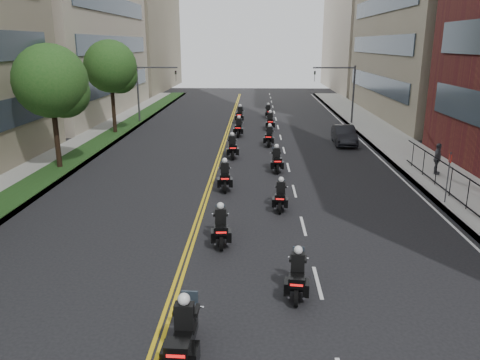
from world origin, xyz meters
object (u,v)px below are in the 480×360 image
object	(u,v)px
motorcycle_7	(276,161)
motorcycle_13	(268,112)
motorcycle_4	(221,228)
motorcycle_3	(297,276)
motorcycle_9	(269,137)
pedestrian_c	(437,159)
motorcycle_10	(239,128)
parked_sedan	(344,135)
motorcycle_11	(270,122)
motorcycle_2	(184,337)
motorcycle_12	(240,115)
motorcycle_5	(281,197)
motorcycle_6	(225,177)
motorcycle_8	(232,148)

from	to	relation	value
motorcycle_7	motorcycle_13	world-z (taller)	motorcycle_7
motorcycle_4	motorcycle_3	bearing A→B (deg)	-60.55
motorcycle_9	pedestrian_c	bearing A→B (deg)	-34.88
motorcycle_10	pedestrian_c	xyz separation A→B (m)	(12.20, -12.16, 0.38)
motorcycle_13	parked_sedan	world-z (taller)	motorcycle_13
motorcycle_3	motorcycle_11	bearing A→B (deg)	96.71
motorcycle_4	motorcycle_10	xyz separation A→B (m)	(-0.11, 22.29, 0.04)
motorcycle_2	motorcycle_9	world-z (taller)	motorcycle_2
motorcycle_2	motorcycle_12	world-z (taller)	motorcycle_12
motorcycle_5	pedestrian_c	bearing A→B (deg)	37.62
motorcycle_4	pedestrian_c	bearing A→B (deg)	34.60
motorcycle_6	motorcycle_13	bearing A→B (deg)	79.07
motorcycle_10	motorcycle_11	bearing A→B (deg)	52.31
motorcycle_6	motorcycle_11	world-z (taller)	motorcycle_11
motorcycle_10	motorcycle_9	bearing A→B (deg)	-53.62
motorcycle_3	motorcycle_5	size ratio (longest dim) A/B	1.02
motorcycle_9	motorcycle_13	distance (m)	14.02
motorcycle_4	motorcycle_11	xyz separation A→B (m)	(2.65, 25.54, 0.05)
motorcycle_6	motorcycle_11	bearing A→B (deg)	76.57
motorcycle_2	motorcycle_6	bearing A→B (deg)	91.68
motorcycle_2	motorcycle_13	distance (m)	39.91
motorcycle_11	motorcycle_4	bearing A→B (deg)	-95.88
motorcycle_10	motorcycle_4	bearing A→B (deg)	-87.10
motorcycle_9	motorcycle_12	world-z (taller)	motorcycle_12
motorcycle_8	motorcycle_9	size ratio (longest dim) A/B	1.03
motorcycle_13	motorcycle_12	bearing A→B (deg)	-138.73
motorcycle_7	motorcycle_9	size ratio (longest dim) A/B	0.98
motorcycle_2	motorcycle_3	world-z (taller)	motorcycle_2
motorcycle_6	motorcycle_4	bearing A→B (deg)	-91.84
motorcycle_2	motorcycle_4	bearing A→B (deg)	89.01
motorcycle_10	parked_sedan	distance (m)	8.91
motorcycle_10	motorcycle_8	bearing A→B (deg)	-88.58
motorcycle_9	motorcycle_11	size ratio (longest dim) A/B	0.97
motorcycle_12	motorcycle_13	size ratio (longest dim) A/B	1.14
pedestrian_c	motorcycle_7	bearing A→B (deg)	110.12
motorcycle_11	pedestrian_c	size ratio (longest dim) A/B	1.30
motorcycle_11	motorcycle_13	world-z (taller)	motorcycle_11
motorcycle_4	motorcycle_11	bearing A→B (deg)	78.73
motorcycle_2	motorcycle_11	xyz separation A→B (m)	(3.02, 32.78, -0.02)
motorcycle_8	parked_sedan	world-z (taller)	motorcycle_8
motorcycle_6	motorcycle_11	distance (m)	18.63
motorcycle_4	motorcycle_11	distance (m)	25.67
motorcycle_4	motorcycle_8	distance (m)	14.50
pedestrian_c	motorcycle_11	bearing A→B (deg)	56.88
motorcycle_5	pedestrian_c	xyz separation A→B (m)	(9.54, 6.05, 0.46)
motorcycle_3	motorcycle_11	distance (m)	29.40
pedestrian_c	motorcycle_12	bearing A→B (deg)	57.97
pedestrian_c	motorcycle_3	bearing A→B (deg)	171.44
motorcycle_6	motorcycle_5	bearing A→B (deg)	-51.25
motorcycle_10	motorcycle_13	bearing A→B (deg)	77.61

